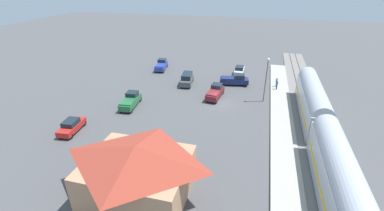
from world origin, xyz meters
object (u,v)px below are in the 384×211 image
at_px(pedestrian_on_platform, 277,84).
at_px(pickup_navy, 235,80).
at_px(suv_charcoal, 187,79).
at_px(pickup_blue, 161,65).
at_px(sedan_red, 71,126).
at_px(passenger_train, 323,129).
at_px(pedestrian_waiting_far, 277,82).
at_px(sedan_silver, 239,70).
at_px(station_building, 137,169).
at_px(pickup_maroon, 215,92).
at_px(pickup_green, 131,101).
at_px(light_pole_near_platform, 266,75).

relative_size(pedestrian_on_platform, pickup_navy, 0.30).
bearing_deg(suv_charcoal, pickup_blue, -42.47).
xyz_separation_m(sedan_red, pickup_navy, (-19.25, -22.80, 0.15)).
height_order(pedestrian_on_platform, sedan_red, pedestrian_on_platform).
xyz_separation_m(passenger_train, pedestrian_waiting_far, (4.64, -19.16, -1.58)).
bearing_deg(suv_charcoal, sedan_silver, -137.01).
bearing_deg(suv_charcoal, station_building, 96.56).
relative_size(pedestrian_on_platform, pickup_maroon, 0.31).
bearing_deg(sedan_silver, sedan_red, 56.23).
relative_size(pickup_maroon, sedan_red, 1.20).
xyz_separation_m(station_building, pedestrian_waiting_far, (-13.36, -31.25, -1.53)).
xyz_separation_m(pedestrian_waiting_far, suv_charcoal, (16.65, 2.62, -0.13)).
height_order(pickup_maroon, pickup_green, same).
bearing_deg(pickup_blue, pedestrian_on_platform, 166.08).
distance_m(station_building, pedestrian_on_platform, 32.75).
bearing_deg(pickup_navy, pickup_green, 42.18).
relative_size(pedestrian_on_platform, sedan_silver, 0.38).
bearing_deg(pickup_maroon, station_building, 82.68).
bearing_deg(pickup_blue, pickup_green, 95.59).
height_order(station_building, pedestrian_waiting_far, station_building).
height_order(sedan_silver, light_pole_near_platform, light_pole_near_platform).
bearing_deg(passenger_train, light_pole_near_platform, -61.40).
relative_size(passenger_train, sedan_silver, 7.57).
relative_size(sedan_silver, pickup_navy, 0.80).
xyz_separation_m(pedestrian_waiting_far, pickup_blue, (24.66, -4.71, -0.25)).
distance_m(station_building, pickup_blue, 37.74).
distance_m(suv_charcoal, pickup_blue, 10.85).
relative_size(passenger_train, pickup_maroon, 6.12).
height_order(pedestrian_on_platform, light_pole_near_platform, light_pole_near_platform).
xyz_separation_m(pickup_green, sedan_silver, (-15.33, -20.05, -0.15)).
bearing_deg(passenger_train, pickup_navy, -56.51).
height_order(sedan_silver, pickup_navy, pickup_navy).
xyz_separation_m(passenger_train, sedan_silver, (12.12, -25.09, -1.98)).
bearing_deg(pickup_green, pickup_blue, -84.41).
bearing_deg(suv_charcoal, light_pole_near_platform, 164.32).
bearing_deg(pickup_green, pedestrian_waiting_far, -148.26).
bearing_deg(suv_charcoal, pedestrian_waiting_far, -171.07).
height_order(pedestrian_on_platform, sedan_silver, pedestrian_on_platform).
distance_m(pedestrian_on_platform, pickup_green, 26.15).
distance_m(pedestrian_on_platform, suv_charcoal, 16.73).
xyz_separation_m(passenger_train, light_pole_near_platform, (6.80, -12.47, 1.87)).
bearing_deg(sedan_red, pickup_green, -114.57).
height_order(passenger_train, pedestrian_on_platform, passenger_train).
bearing_deg(station_building, pickup_maroon, -97.32).
xyz_separation_m(pickup_green, pickup_navy, (-15.07, -13.66, 0.00)).
xyz_separation_m(pedestrian_waiting_far, pickup_navy, (7.74, 0.45, -0.25)).
relative_size(pickup_maroon, pickup_navy, 0.99).
distance_m(station_building, pickup_navy, 31.36).
bearing_deg(pickup_blue, suv_charcoal, 137.53).
relative_size(pickup_navy, light_pole_near_platform, 0.76).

